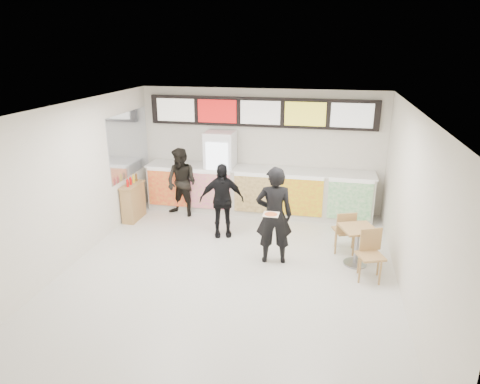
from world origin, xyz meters
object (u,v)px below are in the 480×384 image
(service_counter, at_px, (257,191))
(drinks_fridge, at_px, (220,172))
(cafe_table, at_px, (357,239))
(customer_mid, at_px, (222,200))
(condiment_ledge, at_px, (133,201))
(customer_left, at_px, (182,183))
(customer_main, at_px, (274,215))

(service_counter, distance_m, drinks_fridge, 1.03)
(cafe_table, bearing_deg, service_counter, 113.99)
(customer_mid, xyz_separation_m, cafe_table, (2.82, -0.77, -0.29))
(customer_mid, relative_size, condiment_ledge, 1.55)
(drinks_fridge, relative_size, customer_left, 1.20)
(customer_left, bearing_deg, customer_main, -18.98)
(customer_left, relative_size, cafe_table, 1.05)
(drinks_fridge, height_order, customer_main, drinks_fridge)
(customer_main, xyz_separation_m, customer_mid, (-1.26, 0.97, -0.14))
(customer_main, height_order, customer_left, customer_main)
(customer_mid, bearing_deg, cafe_table, -32.57)
(service_counter, height_order, cafe_table, service_counter)
(drinks_fridge, xyz_separation_m, cafe_table, (3.22, -2.26, -0.48))
(customer_mid, bearing_deg, service_counter, 52.87)
(service_counter, xyz_separation_m, condiment_ledge, (-2.82, -1.02, -0.12))
(drinks_fridge, distance_m, cafe_table, 3.96)
(service_counter, bearing_deg, customer_left, -162.87)
(cafe_table, relative_size, condiment_ledge, 1.51)
(service_counter, relative_size, drinks_fridge, 2.78)
(condiment_ledge, bearing_deg, customer_main, -21.81)
(customer_main, bearing_deg, service_counter, -83.49)
(drinks_fridge, relative_size, customer_main, 1.05)
(customer_main, height_order, cafe_table, customer_main)
(drinks_fridge, height_order, customer_left, drinks_fridge)
(customer_main, relative_size, condiment_ledge, 1.81)
(customer_main, relative_size, customer_left, 1.14)
(condiment_ledge, bearing_deg, customer_mid, -11.19)
(customer_main, xyz_separation_m, condiment_ledge, (-3.55, 1.42, -0.50))
(customer_main, relative_size, customer_mid, 1.17)
(service_counter, relative_size, customer_left, 3.33)
(drinks_fridge, bearing_deg, service_counter, -0.99)
(drinks_fridge, relative_size, customer_mid, 1.23)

